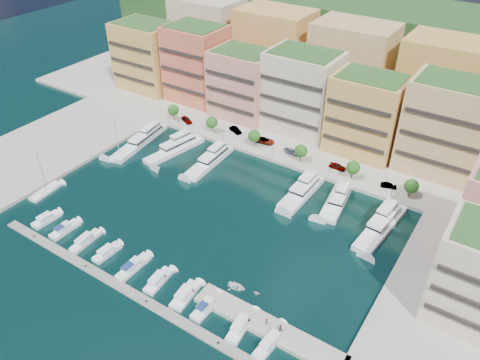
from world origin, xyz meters
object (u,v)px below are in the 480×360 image
at_px(cruiser_4, 133,267).
at_px(person_0, 267,321).
at_px(cruiser_7, 206,307).
at_px(sailboat_0, 46,192).
at_px(tender_1, 257,293).
at_px(tree_5, 412,186).
at_px(cruiser_9, 271,342).
at_px(cruiser_8, 241,326).
at_px(tree_3, 301,151).
at_px(car_1, 236,130).
at_px(yacht_2, 211,159).
at_px(cruiser_6, 185,295).
at_px(lamppost_3, 329,167).
at_px(tender_0, 237,287).
at_px(car_5, 389,185).
at_px(yacht_5, 337,200).
at_px(car_4, 337,166).
at_px(yacht_0, 142,139).
at_px(lamppost_0, 178,118).
at_px(yacht_6, 382,224).
at_px(tree_1, 212,122).
at_px(cruiser_2, 86,241).
at_px(car_2, 265,141).
at_px(yacht_4, 302,191).
at_px(lamppost_2, 273,149).
at_px(lamppost_4, 393,188).
at_px(tree_2, 254,136).
at_px(cruiser_1, 65,230).
at_px(cruiser_0, 46,220).
at_px(car_3, 292,152).
at_px(lamppost_1, 223,133).
at_px(person_1, 280,328).
at_px(tree_4, 353,167).
at_px(cruiser_5, 158,281).
at_px(sailboat_2, 119,156).

bearing_deg(cruiser_4, person_0, 4.92).
relative_size(cruiser_7, sailboat_0, 0.60).
bearing_deg(tender_1, tree_5, -28.34).
bearing_deg(cruiser_9, cruiser_8, 179.95).
relative_size(tree_3, car_1, 1.13).
bearing_deg(yacht_2, tree_5, 14.11).
bearing_deg(cruiser_6, cruiser_8, -0.03).
bearing_deg(lamppost_3, cruiser_6, -96.38).
distance_m(tender_0, car_5, 53.81).
bearing_deg(cruiser_9, cruiser_6, 179.96).
xyz_separation_m(tree_5, cruiser_8, (-14.53, -58.09, -4.20)).
xyz_separation_m(yacht_5, car_4, (-6.18, 14.31, 0.63)).
xyz_separation_m(yacht_0, car_1, (21.97, 20.32, 0.62)).
xyz_separation_m(lamppost_0, yacht_6, (73.90, -12.16, -2.62)).
bearing_deg(tender_0, car_5, -22.55).
distance_m(tree_1, yacht_6, 63.66).
relative_size(tree_5, yacht_6, 0.26).
bearing_deg(cruiser_2, car_4, 58.74).
height_order(cruiser_6, car_2, car_2).
bearing_deg(lamppost_3, tree_1, 176.87).
distance_m(lamppost_0, car_1, 19.48).
xyz_separation_m(yacht_4, cruiser_8, (10.11, -45.27, -0.54)).
bearing_deg(car_2, cruiser_7, -167.24).
distance_m(car_1, person_0, 76.22).
distance_m(yacht_6, sailboat_0, 88.32).
distance_m(tree_5, tender_1, 52.12).
relative_size(yacht_5, person_0, 9.74).
distance_m(lamppost_2, person_0, 60.75).
height_order(lamppost_4, person_0, lamppost_4).
relative_size(tree_2, car_1, 1.13).
bearing_deg(car_2, tree_5, -102.65).
distance_m(lamppost_3, cruiser_1, 70.86).
distance_m(tree_3, cruiser_9, 63.03).
relative_size(cruiser_0, car_2, 1.20).
height_order(tree_3, car_3, tree_3).
distance_m(tree_3, lamppost_1, 26.12).
height_order(cruiser_4, person_1, person_1).
bearing_deg(yacht_5, cruiser_0, -141.05).
relative_size(yacht_5, tender_1, 11.06).
height_order(lamppost_0, cruiser_7, lamppost_0).
distance_m(tree_4, cruiser_0, 81.11).
xyz_separation_m(lamppost_1, yacht_4, (33.36, -10.52, -2.73)).
bearing_deg(yacht_4, tender_1, -77.28).
xyz_separation_m(yacht_0, yacht_4, (55.14, 3.13, -0.12)).
relative_size(yacht_5, cruiser_5, 2.06).
xyz_separation_m(lamppost_3, sailboat_2, (-57.87, -23.91, -3.50)).
bearing_deg(car_1, lamppost_3, -79.21).
xyz_separation_m(tree_2, lamppost_1, (-10.00, -2.30, -0.92)).
distance_m(lamppost_0, sailboat_0, 48.73).
bearing_deg(car_5, tree_2, 76.38).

